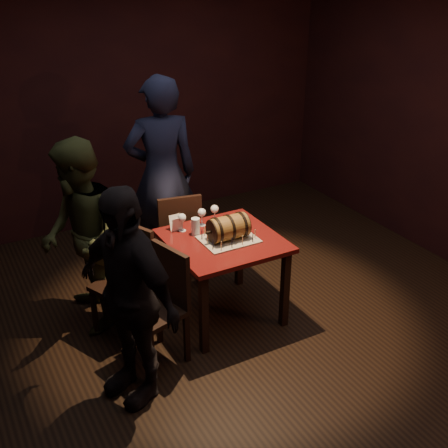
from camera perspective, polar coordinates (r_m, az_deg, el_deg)
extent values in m
plane|color=black|center=(4.91, 0.94, -10.11)|extent=(5.00, 5.00, 0.00)
cube|color=black|center=(6.44, -10.29, 12.09)|extent=(5.00, 0.04, 2.80)
cube|color=#490C0C|center=(4.65, -0.09, -1.71)|extent=(0.90, 0.90, 0.04)
cube|color=black|center=(4.41, -2.07, -9.15)|extent=(0.06, 0.06, 0.71)
cube|color=black|center=(4.74, 6.21, -6.57)|extent=(0.06, 0.06, 0.71)
cube|color=black|center=(4.99, -6.04, -4.74)|extent=(0.06, 0.06, 0.71)
cube|color=black|center=(5.29, 1.55, -2.75)|extent=(0.06, 0.06, 0.71)
cube|color=#A89A88|center=(4.62, 0.46, -1.57)|extent=(0.45, 0.35, 0.01)
cylinder|color=brown|center=(4.57, 0.46, -0.37)|extent=(0.31, 0.20, 0.20)
cylinder|color=black|center=(4.52, -0.79, -0.67)|extent=(0.02, 0.22, 0.22)
cylinder|color=black|center=(4.57, 0.46, -0.37)|extent=(0.02, 0.22, 0.22)
cylinder|color=black|center=(4.62, 1.68, -0.07)|extent=(0.02, 0.22, 0.22)
cylinder|color=black|center=(4.50, -1.28, -0.79)|extent=(0.01, 0.20, 0.20)
cylinder|color=black|center=(4.64, 2.15, 0.04)|extent=(0.01, 0.20, 0.20)
cylinder|color=black|center=(4.50, -1.51, -0.85)|extent=(0.04, 0.02, 0.02)
sphere|color=black|center=(4.49, -1.74, -0.91)|extent=(0.03, 0.03, 0.03)
cylinder|color=#FFE098|center=(4.42, -0.28, -2.21)|extent=(0.01, 0.01, 0.08)
cylinder|color=black|center=(4.40, -0.28, -1.70)|extent=(0.00, 0.00, 0.01)
cylinder|color=black|center=(4.46, 0.82, -1.93)|extent=(0.01, 0.01, 0.08)
cylinder|color=black|center=(4.44, 0.82, -1.42)|extent=(0.00, 0.00, 0.01)
cylinder|color=#FFE098|center=(4.51, 1.89, -1.66)|extent=(0.01, 0.01, 0.08)
cylinder|color=black|center=(4.49, 1.90, -1.15)|extent=(0.00, 0.00, 0.01)
cylinder|color=black|center=(4.55, 2.94, -1.38)|extent=(0.01, 0.01, 0.08)
cylinder|color=black|center=(4.53, 2.96, -0.88)|extent=(0.00, 0.00, 0.01)
cylinder|color=#FFE098|center=(4.61, 3.17, -1.01)|extent=(0.01, 0.01, 0.08)
cylinder|color=black|center=(4.59, 3.18, -0.51)|extent=(0.00, 0.00, 0.01)
cylinder|color=black|center=(4.69, 2.54, -0.55)|extent=(0.01, 0.01, 0.08)
cylinder|color=black|center=(4.67, 2.55, -0.05)|extent=(0.00, 0.00, 0.01)
cylinder|color=#FFE098|center=(4.76, 1.94, -0.09)|extent=(0.01, 0.01, 0.08)
cylinder|color=black|center=(4.74, 1.95, 0.40)|extent=(0.00, 0.00, 0.01)
cylinder|color=black|center=(4.78, 1.14, 0.01)|extent=(0.01, 0.01, 0.08)
cylinder|color=black|center=(4.76, 1.15, 0.49)|extent=(0.00, 0.00, 0.01)
cylinder|color=#FFE098|center=(4.73, 0.12, -0.24)|extent=(0.01, 0.01, 0.08)
cylinder|color=black|center=(4.71, 0.12, 0.25)|extent=(0.00, 0.00, 0.01)
cylinder|color=black|center=(4.69, -0.92, -0.49)|extent=(0.01, 0.01, 0.08)
cylinder|color=black|center=(4.67, -0.92, 0.01)|extent=(0.00, 0.00, 0.01)
cylinder|color=#FFE098|center=(4.65, -1.97, -0.74)|extent=(0.01, 0.01, 0.08)
cylinder|color=black|center=(4.63, -1.98, -0.25)|extent=(0.00, 0.00, 0.01)
cylinder|color=black|center=(4.59, -2.26, -1.11)|extent=(0.01, 0.01, 0.08)
cylinder|color=black|center=(4.57, -2.27, -0.60)|extent=(0.00, 0.00, 0.01)
cylinder|color=#FFE098|center=(4.52, -1.71, -1.59)|extent=(0.01, 0.01, 0.08)
cylinder|color=black|center=(4.50, -1.71, -1.08)|extent=(0.00, 0.00, 0.01)
cylinder|color=black|center=(4.44, -1.13, -2.10)|extent=(0.01, 0.01, 0.08)
cylinder|color=black|center=(4.42, -1.14, -1.58)|extent=(0.00, 0.00, 0.01)
cylinder|color=silver|center=(4.78, -4.25, -0.67)|extent=(0.06, 0.06, 0.01)
cylinder|color=silver|center=(4.76, -4.26, -0.17)|extent=(0.01, 0.01, 0.09)
sphere|color=silver|center=(4.73, -4.29, 0.65)|extent=(0.07, 0.07, 0.07)
sphere|color=#591114|center=(4.73, -4.29, 0.57)|extent=(0.05, 0.05, 0.05)
cylinder|color=silver|center=(4.87, -2.25, -0.12)|extent=(0.06, 0.06, 0.01)
cylinder|color=silver|center=(4.85, -2.26, 0.38)|extent=(0.01, 0.01, 0.09)
sphere|color=silver|center=(4.82, -2.27, 1.19)|extent=(0.07, 0.07, 0.07)
cylinder|color=silver|center=(4.93, -0.96, 0.25)|extent=(0.06, 0.06, 0.01)
cylinder|color=silver|center=(4.91, -0.96, 0.74)|extent=(0.01, 0.01, 0.09)
sphere|color=silver|center=(4.88, -0.97, 1.54)|extent=(0.07, 0.07, 0.07)
sphere|color=#BF594C|center=(4.88, -0.97, 1.47)|extent=(0.05, 0.05, 0.05)
cylinder|color=silver|center=(4.68, -2.91, -0.27)|extent=(0.07, 0.07, 0.15)
cylinder|color=#9E5414|center=(4.69, -2.90, -0.46)|extent=(0.06, 0.06, 0.11)
cylinder|color=white|center=(4.66, -2.92, 0.27)|extent=(0.06, 0.06, 0.02)
cube|color=black|center=(5.35, -4.85, -1.30)|extent=(0.47, 0.47, 0.04)
cube|color=black|center=(5.64, -3.50, -2.44)|extent=(0.04, 0.04, 0.43)
cube|color=black|center=(5.58, -6.87, -2.94)|extent=(0.04, 0.04, 0.43)
cube|color=black|center=(5.36, -2.55, -4.07)|extent=(0.04, 0.04, 0.43)
cube|color=black|center=(5.29, -6.11, -4.63)|extent=(0.04, 0.04, 0.43)
cube|color=black|center=(5.09, -4.47, 0.33)|extent=(0.40, 0.11, 0.46)
cube|color=black|center=(4.64, -10.33, -6.21)|extent=(0.53, 0.53, 0.04)
cube|color=black|center=(4.79, -13.01, -8.74)|extent=(0.04, 0.04, 0.43)
cube|color=black|center=(4.57, -10.18, -10.30)|extent=(0.04, 0.04, 0.43)
cube|color=black|center=(4.97, -10.05, -7.06)|extent=(0.04, 0.04, 0.43)
cube|color=black|center=(4.76, -7.20, -8.45)|extent=(0.04, 0.04, 0.43)
cube|color=black|center=(4.62, -8.96, -2.67)|extent=(0.20, 0.38, 0.46)
cube|color=black|center=(4.29, -7.14, -8.89)|extent=(0.49, 0.49, 0.04)
cube|color=black|center=(4.47, -10.09, -11.29)|extent=(0.04, 0.04, 0.43)
cube|color=black|center=(4.24, -7.36, -13.35)|extent=(0.04, 0.04, 0.43)
cube|color=black|center=(4.62, -6.62, -9.60)|extent=(0.04, 0.04, 0.43)
cube|color=black|center=(4.41, -3.81, -11.47)|extent=(0.04, 0.04, 0.43)
cube|color=black|center=(4.25, -5.41, -5.17)|extent=(0.15, 0.40, 0.46)
imported|color=black|center=(5.45, -6.36, 4.99)|extent=(0.77, 0.58, 1.92)
imported|color=#3E4321|center=(4.66, -14.29, -1.41)|extent=(0.69, 0.85, 1.63)
imported|color=black|center=(3.85, -9.79, -7.29)|extent=(0.69, 1.02, 1.61)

